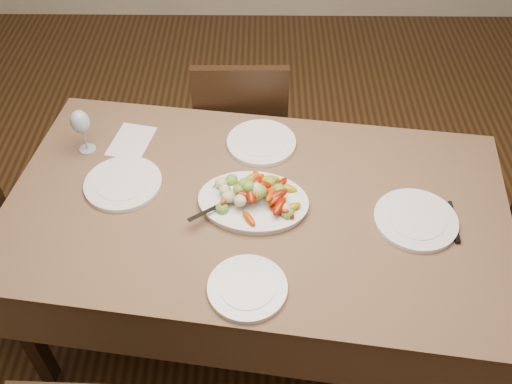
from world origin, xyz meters
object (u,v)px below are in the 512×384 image
at_px(plate_far, 261,143).
at_px(dining_table, 256,266).
at_px(chair_far, 242,127).
at_px(plate_left, 123,184).
at_px(wine_glass, 82,130).
at_px(serving_platter, 253,203).
at_px(plate_right, 416,220).
at_px(plate_near, 247,288).

bearing_deg(plate_far, dining_table, -93.17).
xyz_separation_m(dining_table, plate_far, (0.02, 0.33, 0.39)).
distance_m(chair_far, plate_left, 0.86).
bearing_deg(wine_glass, serving_platter, -23.93).
height_order(dining_table, wine_glass, wine_glass).
xyz_separation_m(chair_far, wine_glass, (-0.60, -0.49, 0.39)).
bearing_deg(plate_right, plate_near, -153.33).
bearing_deg(plate_left, serving_platter, -11.16).
distance_m(dining_table, chair_far, 0.79).
bearing_deg(plate_right, wine_glass, 163.44).
height_order(serving_platter, plate_right, serving_platter).
relative_size(serving_platter, plate_far, 1.39).
height_order(chair_far, plate_far, chair_far).
xyz_separation_m(plate_left, plate_far, (0.52, 0.24, 0.00)).
bearing_deg(plate_far, plate_near, -93.37).
height_order(dining_table, plate_near, plate_near).
distance_m(chair_far, wine_glass, 0.87).
bearing_deg(plate_far, plate_right, -36.82).
relative_size(dining_table, chair_far, 1.94).
relative_size(dining_table, serving_platter, 4.70).
height_order(dining_table, plate_right, plate_right).
relative_size(serving_platter, plate_left, 1.34).
bearing_deg(serving_platter, plate_near, -92.09).
xyz_separation_m(dining_table, chair_far, (-0.08, 0.78, 0.10)).
distance_m(dining_table, plate_far, 0.51).
bearing_deg(wine_glass, plate_right, -16.56).
xyz_separation_m(chair_far, plate_far, (0.10, -0.45, 0.29)).
bearing_deg(plate_near, dining_table, 86.45).
height_order(serving_platter, plate_far, serving_platter).
relative_size(plate_right, plate_far, 1.05).
distance_m(chair_far, plate_far, 0.55).
bearing_deg(wine_glass, dining_table, -23.12).
bearing_deg(dining_table, plate_right, -8.07).
xyz_separation_m(dining_table, plate_right, (0.57, -0.08, 0.39)).
bearing_deg(serving_platter, plate_right, -7.25).
bearing_deg(dining_table, plate_far, 86.83).
bearing_deg(plate_near, plate_right, 26.67).
distance_m(plate_right, plate_far, 0.69).
distance_m(plate_left, plate_near, 0.67).
relative_size(plate_far, wine_glass, 1.37).
xyz_separation_m(plate_right, plate_near, (-0.59, -0.30, 0.00)).
bearing_deg(serving_platter, plate_far, 85.23).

